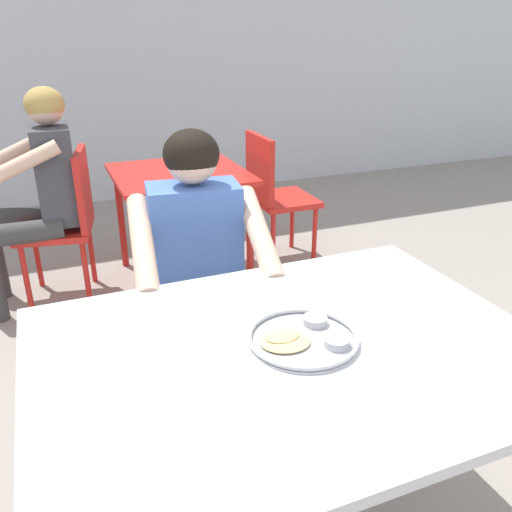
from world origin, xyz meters
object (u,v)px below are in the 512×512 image
thali_tray (304,337)px  table_background_red (180,187)px  chair_red_right (273,190)px  patron_background (38,180)px  diner_foreground (200,261)px  chair_foreground (192,289)px  chair_red_left (68,216)px  table_foreground (290,368)px

thali_tray → table_background_red: (0.20, 2.03, -0.16)m
chair_red_right → patron_background: 1.44m
diner_foreground → chair_red_right: 1.63m
thali_tray → chair_red_right: chair_red_right is taller
chair_foreground → patron_background: 1.26m
chair_foreground → thali_tray: bearing=-87.1°
table_background_red → patron_background: bearing=179.9°
diner_foreground → patron_background: 1.43m
table_background_red → patron_background: patron_background is taller
table_background_red → patron_background: 0.80m
thali_tray → chair_red_left: size_ratio=0.33×
chair_red_left → patron_background: 0.26m
chair_red_right → chair_foreground: bearing=-127.9°
chair_red_right → patron_background: size_ratio=0.72×
chair_foreground → chair_red_right: chair_red_right is taller
chair_red_left → chair_red_right: 1.30m
diner_foreground → chair_red_left: size_ratio=1.34×
patron_background → table_foreground: bearing=-74.9°
diner_foreground → patron_background: (-0.53, 1.32, 0.03)m
diner_foreground → thali_tray: bearing=-84.4°
table_background_red → chair_red_right: bearing=1.9°
table_foreground → chair_red_right: chair_red_right is taller
chair_foreground → diner_foreground: diner_foreground is taller
diner_foreground → chair_red_right: diner_foreground is taller
thali_tray → chair_foreground: 0.98m
thali_tray → diner_foreground: size_ratio=0.25×
diner_foreground → chair_red_right: bearing=56.3°
table_background_red → chair_red_left: bearing=179.7°
table_foreground → patron_background: bearing=105.1°
chair_foreground → table_foreground: bearing=-89.7°
chair_foreground → patron_background: (-0.55, 1.11, 0.25)m
chair_foreground → chair_red_left: size_ratio=0.93×
chair_foreground → chair_red_right: 1.43m
thali_tray → table_background_red: thali_tray is taller
thali_tray → table_background_red: bearing=84.5°
thali_tray → patron_background: size_ratio=0.24×
table_foreground → thali_tray: thali_tray is taller
chair_red_left → chair_red_right: same height
thali_tray → patron_background: bearing=106.3°
table_foreground → chair_red_right: (0.87, 2.07, -0.18)m
table_foreground → chair_red_right: bearing=67.2°
chair_red_right → thali_tray: bearing=-111.9°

